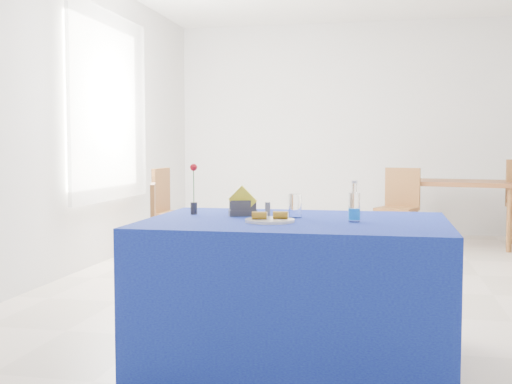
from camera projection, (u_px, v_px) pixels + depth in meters
floor at (349, 289)px, 5.20m from camera, size 7.00×7.00×0.00m
room_shell at (351, 71)px, 5.08m from camera, size 7.00×7.00×7.00m
window_pane at (104, 107)px, 6.36m from camera, size 0.04×1.50×1.60m
curtain at (111, 106)px, 6.34m from camera, size 0.04×1.75×1.85m
plate at (270, 221)px, 3.32m from camera, size 0.26×0.26×0.01m
drinking_glass at (295, 206)px, 3.52m from camera, size 0.07×0.07×0.13m
salt_shaker at (254, 208)px, 3.64m from camera, size 0.03×0.03×0.08m
pepper_shaker at (268, 210)px, 3.52m from camera, size 0.03×0.03×0.08m
blue_table at (295, 290)px, 3.46m from camera, size 1.60×1.10×0.76m
water_bottle at (354, 208)px, 3.33m from camera, size 0.06×0.06×0.21m
napkin_holder at (243, 207)px, 3.61m from camera, size 0.17×0.12×0.17m
rose_vase at (194, 191)px, 3.69m from camera, size 0.04×0.04×0.29m
oak_table at (457, 187)px, 7.53m from camera, size 1.54×1.17×0.76m
chair_bg_left at (399, 202)px, 7.28m from camera, size 0.52×0.52×0.91m
chair_win_a at (164, 223)px, 5.67m from camera, size 0.47×0.47×0.83m
chair_win_b at (171, 206)px, 6.60m from camera, size 0.43×0.43×0.93m
banana_pieces at (270, 215)px, 3.32m from camera, size 0.19×0.09×0.04m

